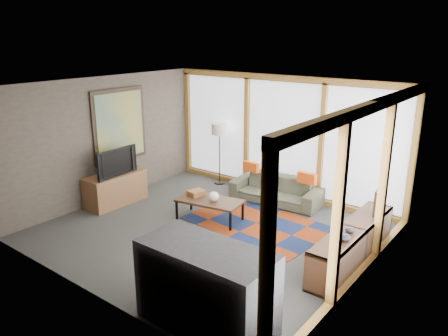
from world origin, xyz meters
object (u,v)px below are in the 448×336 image
Objects in this scene: bookshelf at (352,245)px; tv_console at (116,189)px; coffee_table at (210,210)px; bar_counter at (206,287)px; television at (114,162)px; sofa at (276,190)px; floor_lamp at (220,154)px.

bookshelf is 4.90m from tv_console.
coffee_table is 0.95× the size of tv_console.
bar_counter is (4.06, -1.91, 0.20)m from tv_console.
coffee_table is at bearing 128.37° from bar_counter.
bookshelf is at bearing -84.53° from television.
bar_counter reaches higher than tv_console.
tv_console reaches higher than bookshelf.
bookshelf is 2.40× the size of television.
sofa is 1.64m from coffee_table.
sofa is 1.75m from floor_lamp.
floor_lamp is at bearing -22.71° from television.
bookshelf is at bearing 2.13° from coffee_table.
bookshelf reaches higher than coffee_table.
sofa is 3.35m from tv_console.
floor_lamp reaches higher than coffee_table.
sofa is at bearing 38.72° from tv_console.
bar_counter is (-0.80, -2.56, 0.23)m from bookshelf.
tv_console is at bearing 55.30° from television.
coffee_table is 3.16m from bar_counter.
bookshelf is (2.77, 0.10, 0.09)m from coffee_table.
floor_lamp is 2.19m from coffee_table.
television is at bearing 154.48° from bar_counter.
television is (-4.79, -0.69, 0.63)m from bookshelf.
bar_counter reaches higher than bookshelf.
television reaches higher than bookshelf.
television is at bearing -110.02° from floor_lamp.
floor_lamp reaches higher than sofa.
television is at bearing -144.78° from sofa.
coffee_table is 2.78m from bookshelf.
bar_counter is at bearing -25.22° from tv_console.
coffee_table is (-0.52, -1.55, -0.07)m from sofa.
television reaches higher than sofa.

